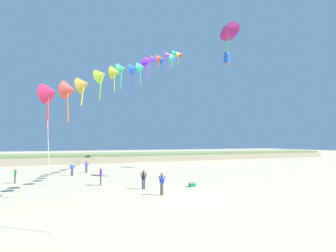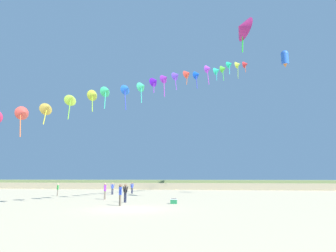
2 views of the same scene
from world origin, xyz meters
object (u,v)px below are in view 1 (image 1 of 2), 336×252
Objects in this scene: person_far_center at (101,175)px; large_kite_mid_trail at (227,58)px; large_kite_low_lead at (228,29)px; person_near_right at (72,168)px; person_far_right at (15,175)px; person_far_left at (144,178)px; person_near_left at (86,166)px; person_mid_center at (162,182)px; beach_cooler at (192,184)px.

large_kite_mid_trail is (21.25, 8.79, 17.03)m from person_far_center.
large_kite_mid_trail is (6.38, 9.35, -0.00)m from large_kite_low_lead.
person_near_right reaches higher than person_far_right.
person_far_right is (-5.69, -4.22, -0.02)m from person_near_right.
person_far_left is 0.41× the size of large_kite_low_lead.
person_near_left is 0.69× the size of large_kite_mid_trail.
person_mid_center is at bearing -60.09° from person_far_center.
person_mid_center reaches higher than person_near_right.
large_kite_low_lead reaches higher than large_kite_mid_trail.
person_near_left is 25.91m from large_kite_low_lead.
person_far_right is at bearing 151.08° from beach_cooler.
beach_cooler is (4.65, -0.63, -0.76)m from person_far_left.
person_near_left is 1.04× the size of person_far_right.
person_far_center is (-3.30, 3.49, 0.03)m from person_far_left.
person_near_left is 1.02× the size of person_near_right.
large_kite_low_lead is (11.57, 2.93, 17.06)m from person_far_left.
person_far_left is 0.72× the size of large_kite_mid_trail.
person_mid_center is (4.15, -18.33, 0.08)m from person_near_left.
person_mid_center is 3.25m from person_far_left.
person_far_right is (-7.68, -6.96, -0.03)m from person_near_left.
person_far_right is (-11.83, 11.37, -0.11)m from person_mid_center.
person_mid_center is 0.75× the size of large_kite_mid_trail.
person_mid_center is at bearing -77.26° from person_near_left.
person_far_right is 0.66× the size of large_kite_mid_trail.
person_far_left is at bearing -35.90° from person_far_right.
beach_cooler is at bearing -7.77° from person_far_left.
person_near_left is 10.37m from person_far_right.
person_near_left reaches higher than person_far_right.
large_kite_low_lead reaches higher than person_far_right.
person_near_left is 0.93× the size of person_far_center.
large_kite_low_lead is at bearing -2.13° from person_far_center.
large_kite_low_lead is at bearing 27.25° from beach_cooler.
person_near_left is 0.39× the size of large_kite_low_lead.
beach_cooler is (-13.30, -12.91, -17.81)m from large_kite_mid_trail.
person_mid_center is at bearing -150.92° from large_kite_low_lead.
person_far_center is at bearing 152.59° from beach_cooler.
large_kite_mid_trail reaches higher than person_far_right.
person_far_left is 4.80m from person_far_center.
person_far_center is (7.98, -4.68, 0.10)m from person_far_right.
large_kite_mid_trail is at bearing 8.01° from person_far_right.
person_near_right is 16.75m from person_mid_center.
large_kite_low_lead is at bearing -12.89° from person_far_right.
person_near_right is 13.59m from person_far_left.
person_near_right is 0.91× the size of person_mid_center.
person_near_right is at bearing 104.43° from person_far_center.
person_far_left is (3.60, -15.13, 0.04)m from person_near_left.
beach_cooler is (-6.93, -3.57, -17.82)m from large_kite_low_lead.
person_far_left is 1.08× the size of person_far_right.
large_kite_low_lead reaches higher than person_far_center.
large_kite_mid_trail is at bearing 44.15° from beach_cooler.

